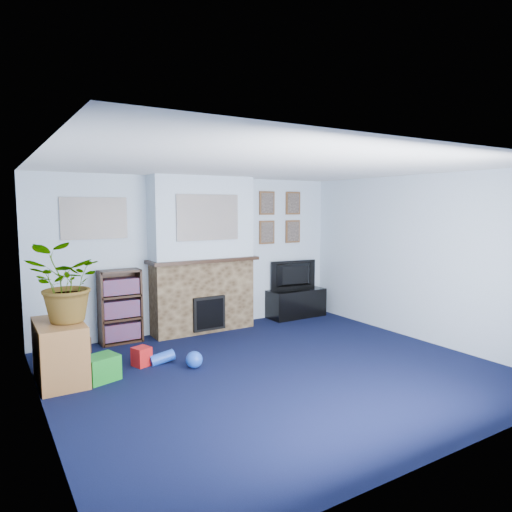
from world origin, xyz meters
TOP-DOWN VIEW (x-y plane):
  - floor at (0.00, 0.00)m, footprint 5.00×4.50m
  - ceiling at (0.00, 0.00)m, footprint 5.00×4.50m
  - wall_back at (0.00, 2.25)m, footprint 5.00×0.04m
  - wall_front at (0.00, -2.25)m, footprint 5.00×0.04m
  - wall_left at (-2.50, 0.00)m, footprint 0.04×4.50m
  - wall_right at (2.50, 0.00)m, footprint 0.04×4.50m
  - chimney_breast at (0.00, 2.05)m, footprint 1.72×0.50m
  - collage_main at (0.00, 1.84)m, footprint 1.00×0.03m
  - collage_left at (-1.55, 2.23)m, footprint 0.90×0.03m
  - portrait_tl at (1.30, 2.23)m, footprint 0.30×0.03m
  - portrait_tr at (1.85, 2.23)m, footprint 0.30×0.03m
  - portrait_bl at (1.30, 2.23)m, footprint 0.30×0.03m
  - portrait_br at (1.85, 2.23)m, footprint 0.30×0.03m
  - tv_stand at (1.79, 2.03)m, footprint 1.03×0.43m
  - television at (1.79, 2.05)m, footprint 0.88×0.23m
  - bookshelf at (-1.27, 2.11)m, footprint 0.58×0.28m
  - sideboard at (-2.24, 0.98)m, footprint 0.48×0.87m
  - potted_plant at (-2.19, 0.93)m, footprint 0.90×0.82m
  - mantel_clock at (-0.01, 2.00)m, footprint 0.10×0.06m
  - mantel_candle at (0.22, 2.00)m, footprint 0.05×0.05m
  - mantel_teddy at (-0.47, 2.00)m, footprint 0.14×0.14m
  - mantel_can at (0.67, 2.00)m, footprint 0.05×0.05m
  - green_crate at (-1.85, 0.76)m, footprint 0.42×0.38m
  - toy_ball at (-0.80, 0.59)m, footprint 0.20×0.20m
  - toy_block at (-1.32, 1.00)m, footprint 0.24×0.24m
  - toy_tube at (-1.08, 0.94)m, footprint 0.32×0.14m

SIDE VIEW (x-z plane):
  - floor at x=0.00m, z-range -0.01..0.01m
  - toy_tube at x=-1.08m, z-range -0.02..0.16m
  - toy_ball at x=-0.80m, z-range -0.01..0.19m
  - toy_block at x=-1.32m, z-range -0.01..0.23m
  - green_crate at x=-1.85m, z-range 0.00..0.28m
  - tv_stand at x=1.79m, z-range -0.02..0.47m
  - sideboard at x=-2.24m, z-range 0.01..0.69m
  - bookshelf at x=-1.27m, z-range -0.02..1.03m
  - television at x=1.79m, z-range 0.49..0.99m
  - potted_plant at x=-2.19m, z-range 0.68..1.53m
  - chimney_breast at x=0.00m, z-range -0.02..2.38m
  - wall_back at x=0.00m, z-range 0.00..2.40m
  - wall_front at x=0.00m, z-range 0.00..2.40m
  - wall_left at x=-2.50m, z-range 0.00..2.40m
  - wall_right at x=2.50m, z-range 0.00..2.40m
  - mantel_can at x=0.67m, z-range 1.16..1.26m
  - mantel_teddy at x=-0.47m, z-range 1.14..1.29m
  - mantel_clock at x=-0.01m, z-range 1.15..1.29m
  - mantel_candle at x=0.22m, z-range 1.15..1.31m
  - portrait_bl at x=1.30m, z-range 1.30..1.70m
  - portrait_br at x=1.85m, z-range 1.30..1.70m
  - collage_left at x=-1.55m, z-range 1.49..2.07m
  - collage_main at x=0.00m, z-range 1.44..2.12m
  - portrait_tl at x=1.30m, z-range 1.80..2.20m
  - portrait_tr at x=1.85m, z-range 1.80..2.20m
  - ceiling at x=0.00m, z-range 2.40..2.40m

